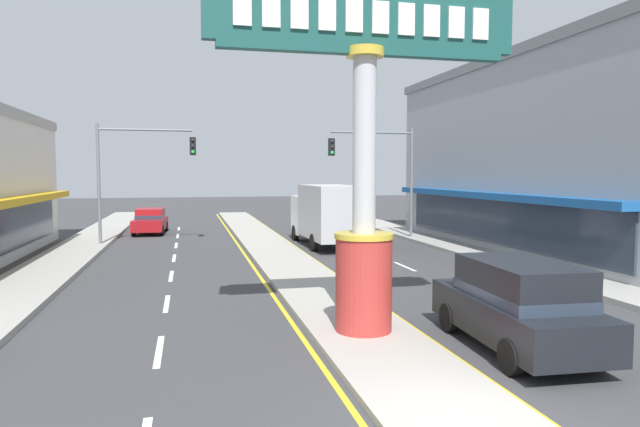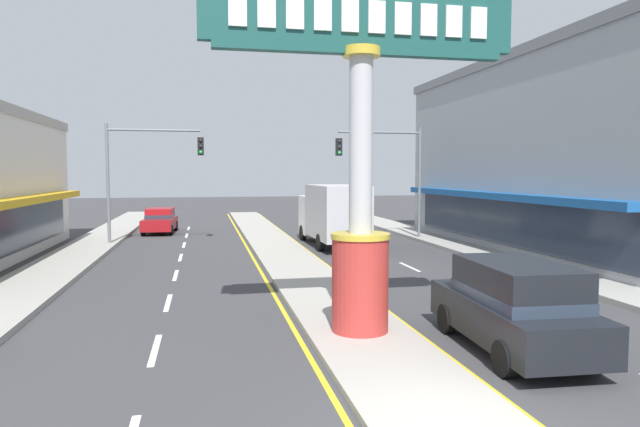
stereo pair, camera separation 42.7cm
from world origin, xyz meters
name	(u,v)px [view 2 (the right image)]	position (x,y,z in m)	size (l,w,h in m)	color
median_strip	(282,253)	(0.00, 18.00, 0.07)	(2.41, 52.00, 0.14)	#A39E93
sidewalk_left	(59,266)	(-9.04, 16.00, 0.09)	(2.46, 60.00, 0.18)	#9E9B93
sidewalk_right	(485,253)	(9.04, 16.00, 0.09)	(2.46, 60.00, 0.18)	#9E9B93
lane_markings	(286,259)	(0.00, 16.65, 0.00)	(9.15, 52.00, 0.01)	silver
district_sign	(361,163)	(0.00, 4.84, 3.97)	(7.07, 1.35, 7.78)	#B7332D
storefront_right	(595,155)	(14.61, 16.08, 4.56)	(10.74, 21.47, 9.12)	#999EA3
traffic_light_left_side	(144,163)	(-6.44, 22.64, 4.25)	(4.86, 0.46, 6.20)	slate
traffic_light_right_side	(389,163)	(6.44, 21.91, 4.25)	(4.86, 0.46, 6.20)	slate
sedan_near_right_lane	(160,220)	(-6.15, 28.64, 0.79)	(2.01, 4.39, 1.53)	maroon
box_truck_far_right_lane	(332,213)	(2.90, 20.28, 1.69)	(2.37, 6.95, 3.12)	white
suv_near_left_lane	(514,305)	(2.85, 3.16, 0.98)	(2.15, 4.69, 1.90)	black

